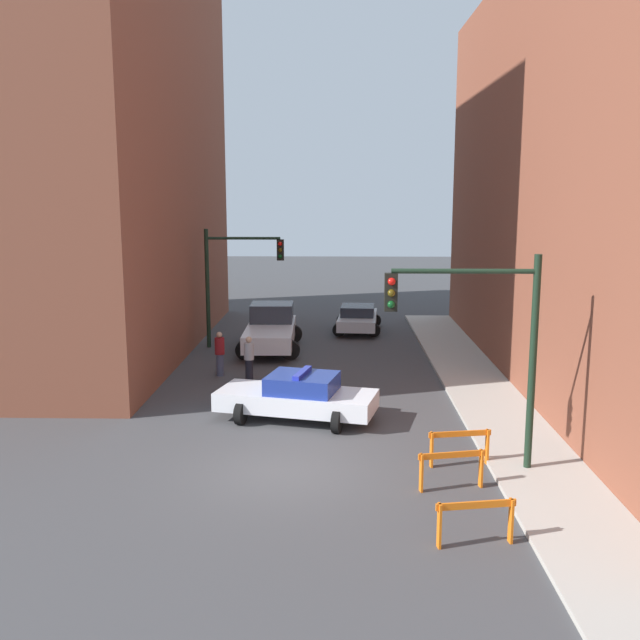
{
  "coord_description": "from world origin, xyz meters",
  "views": [
    {
      "loc": [
        1.21,
        -16.5,
        6.72
      ],
      "look_at": [
        0.63,
        8.92,
        2.18
      ],
      "focal_mm": 40.0,
      "sensor_mm": 36.0,
      "label": 1
    }
  ],
  "objects_px": {
    "barrier_front": "(476,515)",
    "barrier_mid": "(452,464)",
    "parked_car_near": "(358,318)",
    "white_truck": "(271,329)",
    "traffic_light_near": "(485,330)",
    "traffic_light_far": "(232,271)",
    "pedestrian_corner": "(220,353)",
    "pedestrian_crossing": "(249,358)",
    "barrier_back": "(460,442)",
    "police_car": "(298,396)"
  },
  "relations": [
    {
      "from": "traffic_light_far",
      "to": "parked_car_near",
      "type": "distance_m",
      "value": 7.27
    },
    {
      "from": "pedestrian_crossing",
      "to": "barrier_mid",
      "type": "xyz_separation_m",
      "value": [
        5.78,
        -9.37,
        -0.24
      ]
    },
    {
      "from": "pedestrian_corner",
      "to": "barrier_front",
      "type": "xyz_separation_m",
      "value": [
        7.02,
        -12.86,
        -0.24
      ]
    },
    {
      "from": "barrier_front",
      "to": "traffic_light_near",
      "type": "bearing_deg",
      "value": 77.69
    },
    {
      "from": "police_car",
      "to": "barrier_back",
      "type": "height_order",
      "value": "police_car"
    },
    {
      "from": "parked_car_near",
      "to": "police_car",
      "type": "bearing_deg",
      "value": -94.67
    },
    {
      "from": "barrier_front",
      "to": "barrier_mid",
      "type": "height_order",
      "value": "same"
    },
    {
      "from": "traffic_light_far",
      "to": "barrier_back",
      "type": "distance_m",
      "value": 15.92
    },
    {
      "from": "traffic_light_far",
      "to": "barrier_front",
      "type": "height_order",
      "value": "traffic_light_far"
    },
    {
      "from": "police_car",
      "to": "pedestrian_corner",
      "type": "distance_m",
      "value": 6.09
    },
    {
      "from": "traffic_light_far",
      "to": "barrier_mid",
      "type": "relative_size",
      "value": 3.3
    },
    {
      "from": "traffic_light_far",
      "to": "pedestrian_corner",
      "type": "xyz_separation_m",
      "value": [
        0.2,
        -4.95,
        -2.54
      ]
    },
    {
      "from": "barrier_back",
      "to": "pedestrian_crossing",
      "type": "bearing_deg",
      "value": 128.15
    },
    {
      "from": "police_car",
      "to": "white_truck",
      "type": "bearing_deg",
      "value": 23.55
    },
    {
      "from": "pedestrian_crossing",
      "to": "pedestrian_corner",
      "type": "distance_m",
      "value": 1.46
    },
    {
      "from": "police_car",
      "to": "parked_car_near",
      "type": "bearing_deg",
      "value": 4.73
    },
    {
      "from": "police_car",
      "to": "barrier_back",
      "type": "distance_m",
      "value": 5.52
    },
    {
      "from": "traffic_light_far",
      "to": "parked_car_near",
      "type": "relative_size",
      "value": 1.18
    },
    {
      "from": "parked_car_near",
      "to": "barrier_back",
      "type": "relative_size",
      "value": 2.79
    },
    {
      "from": "barrier_mid",
      "to": "traffic_light_far",
      "type": "bearing_deg",
      "value": 115.32
    },
    {
      "from": "white_truck",
      "to": "parked_car_near",
      "type": "xyz_separation_m",
      "value": [
        3.89,
        4.19,
        -0.23
      ]
    },
    {
      "from": "barrier_front",
      "to": "barrier_back",
      "type": "distance_m",
      "value": 4.12
    },
    {
      "from": "traffic_light_far",
      "to": "traffic_light_near",
      "type": "bearing_deg",
      "value": -60.28
    },
    {
      "from": "pedestrian_corner",
      "to": "barrier_mid",
      "type": "bearing_deg",
      "value": -80.71
    },
    {
      "from": "traffic_light_far",
      "to": "barrier_mid",
      "type": "xyz_separation_m",
      "value": [
        7.17,
        -15.16,
        -2.78
      ]
    },
    {
      "from": "traffic_light_near",
      "to": "pedestrian_corner",
      "type": "bearing_deg",
      "value": 130.68
    },
    {
      "from": "pedestrian_corner",
      "to": "barrier_back",
      "type": "bearing_deg",
      "value": -74.81
    },
    {
      "from": "pedestrian_crossing",
      "to": "parked_car_near",
      "type": "bearing_deg",
      "value": 39.63
    },
    {
      "from": "pedestrian_corner",
      "to": "white_truck",
      "type": "bearing_deg",
      "value": 46.82
    },
    {
      "from": "traffic_light_near",
      "to": "pedestrian_corner",
      "type": "relative_size",
      "value": 3.13
    },
    {
      "from": "parked_car_near",
      "to": "pedestrian_corner",
      "type": "bearing_deg",
      "value": -117.33
    },
    {
      "from": "parked_car_near",
      "to": "traffic_light_near",
      "type": "bearing_deg",
      "value": -77.89
    },
    {
      "from": "traffic_light_far",
      "to": "barrier_front",
      "type": "distance_m",
      "value": 19.42
    },
    {
      "from": "barrier_front",
      "to": "barrier_mid",
      "type": "bearing_deg",
      "value": 90.9
    },
    {
      "from": "pedestrian_corner",
      "to": "traffic_light_far",
      "type": "bearing_deg",
      "value": 67.24
    },
    {
      "from": "parked_car_near",
      "to": "barrier_back",
      "type": "distance_m",
      "value": 17.61
    },
    {
      "from": "pedestrian_crossing",
      "to": "police_car",
      "type": "bearing_deg",
      "value": -92.16
    },
    {
      "from": "police_car",
      "to": "barrier_front",
      "type": "distance_m",
      "value": 8.57
    },
    {
      "from": "traffic_light_far",
      "to": "barrier_front",
      "type": "xyz_separation_m",
      "value": [
        7.21,
        -17.81,
        -2.78
      ]
    },
    {
      "from": "parked_car_near",
      "to": "pedestrian_corner",
      "type": "height_order",
      "value": "pedestrian_corner"
    },
    {
      "from": "parked_car_near",
      "to": "barrier_back",
      "type": "xyz_separation_m",
      "value": [
        2.03,
        -17.5,
        -0.06
      ]
    },
    {
      "from": "traffic_light_near",
      "to": "barrier_mid",
      "type": "relative_size",
      "value": 3.3
    },
    {
      "from": "white_truck",
      "to": "pedestrian_corner",
      "type": "height_order",
      "value": "white_truck"
    },
    {
      "from": "traffic_light_near",
      "to": "barrier_mid",
      "type": "height_order",
      "value": "traffic_light_near"
    },
    {
      "from": "parked_car_near",
      "to": "white_truck",
      "type": "bearing_deg",
      "value": -128.59
    },
    {
      "from": "pedestrian_crossing",
      "to": "barrier_front",
      "type": "relative_size",
      "value": 1.05
    },
    {
      "from": "pedestrian_corner",
      "to": "barrier_front",
      "type": "distance_m",
      "value": 14.65
    },
    {
      "from": "parked_car_near",
      "to": "barrier_front",
      "type": "height_order",
      "value": "parked_car_near"
    },
    {
      "from": "barrier_back",
      "to": "pedestrian_corner",
      "type": "bearing_deg",
      "value": 130.23
    },
    {
      "from": "police_car",
      "to": "traffic_light_near",
      "type": "bearing_deg",
      "value": -116.45
    }
  ]
}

